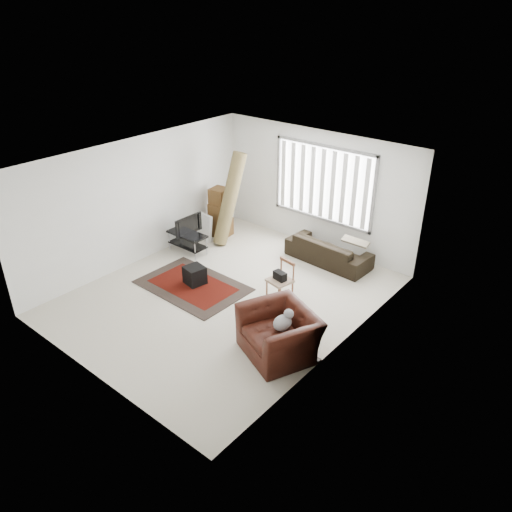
{
  "coord_description": "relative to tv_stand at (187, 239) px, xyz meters",
  "views": [
    {
      "loc": [
        5.73,
        -6.0,
        5.22
      ],
      "look_at": [
        0.65,
        0.11,
        1.05
      ],
      "focal_mm": 35.0,
      "sensor_mm": 36.0,
      "label": 1
    }
  ],
  "objects": [
    {
      "name": "subwoofer",
      "position": [
        1.14,
        -0.89,
        -0.14
      ],
      "size": [
        0.43,
        0.43,
        0.37
      ],
      "primitive_type": "cube",
      "rotation": [
        0.0,
        0.0,
        -0.19
      ],
      "color": "black",
      "rests_on": "persian_rug"
    },
    {
      "name": "side_chair",
      "position": [
        2.79,
        -0.2,
        0.09
      ],
      "size": [
        0.49,
        0.49,
        0.77
      ],
      "rotation": [
        0.0,
        0.0,
        -0.2
      ],
      "color": "#9A7D65",
      "rests_on": "ground"
    },
    {
      "name": "white_flatpack",
      "position": [
        -0.19,
        0.72,
        -0.01
      ],
      "size": [
        0.52,
        0.21,
        0.65
      ],
      "primitive_type": "cube",
      "rotation": [
        -0.11,
        0.0,
        -0.12
      ],
      "color": "silver",
      "rests_on": "ground"
    },
    {
      "name": "moving_boxes",
      "position": [
        -0.06,
        1.15,
        0.21
      ],
      "size": [
        0.54,
        0.5,
        1.19
      ],
      "color": "brown",
      "rests_on": "ground"
    },
    {
      "name": "sofa",
      "position": [
        2.71,
        1.64,
        0.02
      ],
      "size": [
        1.94,
        0.92,
        0.73
      ],
      "primitive_type": "imported",
      "rotation": [
        0.0,
        0.0,
        3.09
      ],
      "color": "black",
      "rests_on": "ground"
    },
    {
      "name": "tv_stand",
      "position": [
        0.0,
        0.0,
        0.0
      ],
      "size": [
        0.94,
        0.42,
        0.47
      ],
      "color": "black",
      "rests_on": "ground"
    },
    {
      "name": "tv",
      "position": [
        -0.0,
        -0.0,
        0.35
      ],
      "size": [
        0.1,
        0.76,
        0.44
      ],
      "primitive_type": "imported",
      "rotation": [
        0.0,
        0.0,
        1.57
      ],
      "color": "black",
      "rests_on": "tv_stand"
    },
    {
      "name": "room",
      "position": [
        1.98,
        -0.3,
        1.42
      ],
      "size": [
        6.0,
        6.02,
        2.71
      ],
      "color": "beige",
      "rests_on": "ground"
    },
    {
      "name": "persian_rug",
      "position": [
        1.17,
        -0.98,
        -0.33
      ],
      "size": [
        2.16,
        1.46,
        0.02
      ],
      "color": "black",
      "rests_on": "ground"
    },
    {
      "name": "rolled_rug",
      "position": [
        0.37,
        1.04,
        0.74
      ],
      "size": [
        0.53,
        0.99,
        2.15
      ],
      "primitive_type": "cylinder",
      "rotation": [
        -0.3,
        0.0,
        -0.24
      ],
      "color": "brown",
      "rests_on": "ground"
    },
    {
      "name": "armchair",
      "position": [
        3.8,
        -1.55,
        0.11
      ],
      "size": [
        1.51,
        1.43,
        0.89
      ],
      "rotation": [
        0.0,
        0.0,
        -0.41
      ],
      "color": "#3A130B",
      "rests_on": "ground"
    }
  ]
}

